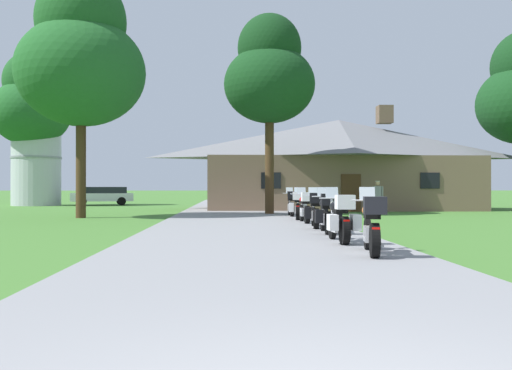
{
  "coord_description": "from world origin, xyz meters",
  "views": [
    {
      "loc": [
        -0.59,
        -2.94,
        1.34
      ],
      "look_at": [
        0.5,
        21.33,
        1.46
      ],
      "focal_mm": 40.09,
      "sensor_mm": 36.0,
      "label": 1
    }
  ],
  "objects_px": {
    "motorcycle_blue_sixth_in_row": "(298,206)",
    "motorcycle_white_fourth_in_row": "(315,211)",
    "motorcycle_black_third_in_row": "(327,214)",
    "tree_by_lodge_front": "(269,74)",
    "motorcycle_red_fifth_in_row": "(305,207)",
    "tree_left_far": "(31,104)",
    "motorcycle_black_second_in_row": "(340,219)",
    "parked_white_suv_far_left": "(103,195)",
    "metal_silo_distant": "(36,152)",
    "motorcycle_orange_farthest_in_row": "(291,204)",
    "bystander_gray_shirt_near_lodge": "(378,196)",
    "motorcycle_orange_nearest_to_camera": "(372,225)",
    "tree_left_near": "(81,57)"
  },
  "relations": [
    {
      "from": "motorcycle_orange_farthest_in_row",
      "to": "parked_white_suv_far_left",
      "type": "bearing_deg",
      "value": 126.06
    },
    {
      "from": "tree_by_lodge_front",
      "to": "parked_white_suv_far_left",
      "type": "relative_size",
      "value": 2.03
    },
    {
      "from": "motorcycle_black_second_in_row",
      "to": "motorcycle_black_third_in_row",
      "type": "bearing_deg",
      "value": 86.2
    },
    {
      "from": "parked_white_suv_far_left",
      "to": "motorcycle_red_fifth_in_row",
      "type": "bearing_deg",
      "value": -165.23
    },
    {
      "from": "motorcycle_orange_farthest_in_row",
      "to": "bystander_gray_shirt_near_lodge",
      "type": "distance_m",
      "value": 5.18
    },
    {
      "from": "motorcycle_white_fourth_in_row",
      "to": "tree_left_far",
      "type": "height_order",
      "value": "tree_left_far"
    },
    {
      "from": "tree_left_near",
      "to": "parked_white_suv_far_left",
      "type": "xyz_separation_m",
      "value": [
        -3.1,
        18.38,
        -6.38
      ]
    },
    {
      "from": "motorcycle_blue_sixth_in_row",
      "to": "parked_white_suv_far_left",
      "type": "height_order",
      "value": "parked_white_suv_far_left"
    },
    {
      "from": "motorcycle_black_third_in_row",
      "to": "motorcycle_white_fourth_in_row",
      "type": "relative_size",
      "value": 1.0
    },
    {
      "from": "parked_white_suv_far_left",
      "to": "metal_silo_distant",
      "type": "bearing_deg",
      "value": 79.42
    },
    {
      "from": "motorcycle_orange_nearest_to_camera",
      "to": "bystander_gray_shirt_near_lodge",
      "type": "xyz_separation_m",
      "value": [
        4.64,
        17.35,
        0.33
      ]
    },
    {
      "from": "bystander_gray_shirt_near_lodge",
      "to": "tree_left_far",
      "type": "bearing_deg",
      "value": 160.48
    },
    {
      "from": "motorcycle_black_third_in_row",
      "to": "tree_by_lodge_front",
      "type": "height_order",
      "value": "tree_by_lodge_front"
    },
    {
      "from": "motorcycle_orange_nearest_to_camera",
      "to": "metal_silo_distant",
      "type": "height_order",
      "value": "metal_silo_distant"
    },
    {
      "from": "metal_silo_distant",
      "to": "tree_left_far",
      "type": "bearing_deg",
      "value": -117.06
    },
    {
      "from": "motorcycle_orange_farthest_in_row",
      "to": "motorcycle_white_fourth_in_row",
      "type": "bearing_deg",
      "value": -88.79
    },
    {
      "from": "parked_white_suv_far_left",
      "to": "tree_left_far",
      "type": "bearing_deg",
      "value": 84.53
    },
    {
      "from": "tree_left_near",
      "to": "tree_left_far",
      "type": "distance_m",
      "value": 19.49
    },
    {
      "from": "tree_left_far",
      "to": "parked_white_suv_far_left",
      "type": "height_order",
      "value": "tree_left_far"
    },
    {
      "from": "motorcycle_orange_farthest_in_row",
      "to": "bystander_gray_shirt_near_lodge",
      "type": "height_order",
      "value": "bystander_gray_shirt_near_lodge"
    },
    {
      "from": "motorcycle_orange_nearest_to_camera",
      "to": "motorcycle_black_second_in_row",
      "type": "relative_size",
      "value": 1.0
    },
    {
      "from": "metal_silo_distant",
      "to": "motorcycle_black_third_in_row",
      "type": "bearing_deg",
      "value": -58.07
    },
    {
      "from": "tree_left_near",
      "to": "metal_silo_distant",
      "type": "relative_size",
      "value": 1.34
    },
    {
      "from": "tree_by_lodge_front",
      "to": "metal_silo_distant",
      "type": "xyz_separation_m",
      "value": [
        -16.58,
        15.7,
        -2.89
      ]
    },
    {
      "from": "motorcycle_orange_nearest_to_camera",
      "to": "parked_white_suv_far_left",
      "type": "bearing_deg",
      "value": 119.02
    },
    {
      "from": "motorcycle_orange_nearest_to_camera",
      "to": "tree_left_far",
      "type": "relative_size",
      "value": 0.18
    },
    {
      "from": "motorcycle_orange_farthest_in_row",
      "to": "tree_left_far",
      "type": "bearing_deg",
      "value": 136.89
    },
    {
      "from": "motorcycle_orange_nearest_to_camera",
      "to": "tree_by_lodge_front",
      "type": "height_order",
      "value": "tree_by_lodge_front"
    },
    {
      "from": "tree_by_lodge_front",
      "to": "tree_left_far",
      "type": "relative_size",
      "value": 0.87
    },
    {
      "from": "motorcycle_blue_sixth_in_row",
      "to": "motorcycle_white_fourth_in_row",
      "type": "bearing_deg",
      "value": -83.21
    },
    {
      "from": "bystander_gray_shirt_near_lodge",
      "to": "parked_white_suv_far_left",
      "type": "relative_size",
      "value": 0.34
    },
    {
      "from": "motorcycle_orange_nearest_to_camera",
      "to": "parked_white_suv_far_left",
      "type": "distance_m",
      "value": 35.43
    },
    {
      "from": "motorcycle_red_fifth_in_row",
      "to": "tree_by_lodge_front",
      "type": "distance_m",
      "value": 9.62
    },
    {
      "from": "motorcycle_orange_nearest_to_camera",
      "to": "motorcycle_white_fourth_in_row",
      "type": "distance_m",
      "value": 7.25
    },
    {
      "from": "motorcycle_orange_farthest_in_row",
      "to": "metal_silo_distant",
      "type": "height_order",
      "value": "metal_silo_distant"
    },
    {
      "from": "tree_left_far",
      "to": "motorcycle_orange_nearest_to_camera",
      "type": "bearing_deg",
      "value": -61.5
    },
    {
      "from": "motorcycle_blue_sixth_in_row",
      "to": "parked_white_suv_far_left",
      "type": "relative_size",
      "value": 0.42
    },
    {
      "from": "motorcycle_black_second_in_row",
      "to": "tree_left_far",
      "type": "relative_size",
      "value": 0.18
    },
    {
      "from": "motorcycle_blue_sixth_in_row",
      "to": "tree_left_far",
      "type": "xyz_separation_m",
      "value": [
        -17.63,
        20.3,
        7.03
      ]
    },
    {
      "from": "motorcycle_black_second_in_row",
      "to": "parked_white_suv_far_left",
      "type": "distance_m",
      "value": 33.21
    },
    {
      "from": "motorcycle_red_fifth_in_row",
      "to": "tree_left_far",
      "type": "xyz_separation_m",
      "value": [
        -17.63,
        22.43,
        7.02
      ]
    },
    {
      "from": "motorcycle_orange_farthest_in_row",
      "to": "tree_left_far",
      "type": "distance_m",
      "value": 25.79
    },
    {
      "from": "motorcycle_black_third_in_row",
      "to": "motorcycle_blue_sixth_in_row",
      "type": "xyz_separation_m",
      "value": [
        0.03,
        7.07,
        0.0
      ]
    },
    {
      "from": "motorcycle_red_fifth_in_row",
      "to": "bystander_gray_shirt_near_lodge",
      "type": "relative_size",
      "value": 1.24
    },
    {
      "from": "motorcycle_orange_nearest_to_camera",
      "to": "tree_by_lodge_front",
      "type": "xyz_separation_m",
      "value": [
        -0.79,
        17.21,
        6.33
      ]
    },
    {
      "from": "bystander_gray_shirt_near_lodge",
      "to": "tree_by_lodge_front",
      "type": "xyz_separation_m",
      "value": [
        -5.43,
        -0.14,
        6.0
      ]
    },
    {
      "from": "motorcycle_red_fifth_in_row",
      "to": "motorcycle_blue_sixth_in_row",
      "type": "xyz_separation_m",
      "value": [
        -0.0,
        2.13,
        -0.01
      ]
    },
    {
      "from": "motorcycle_black_third_in_row",
      "to": "motorcycle_white_fourth_in_row",
      "type": "bearing_deg",
      "value": 92.97
    },
    {
      "from": "motorcycle_black_second_in_row",
      "to": "motorcycle_black_third_in_row",
      "type": "relative_size",
      "value": 1.0
    },
    {
      "from": "tree_left_near",
      "to": "metal_silo_distant",
      "type": "height_order",
      "value": "tree_left_near"
    }
  ]
}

